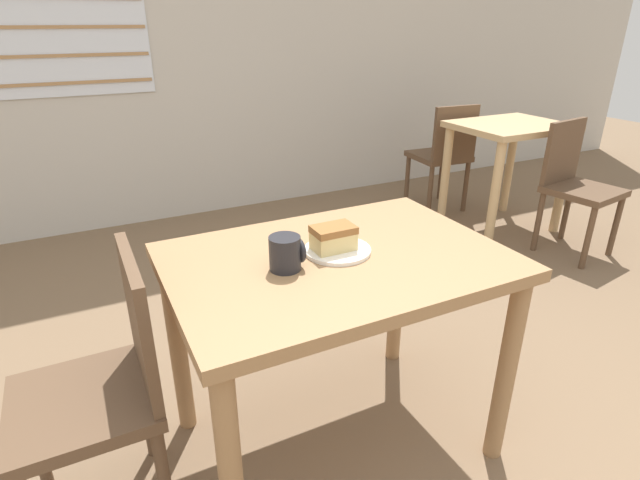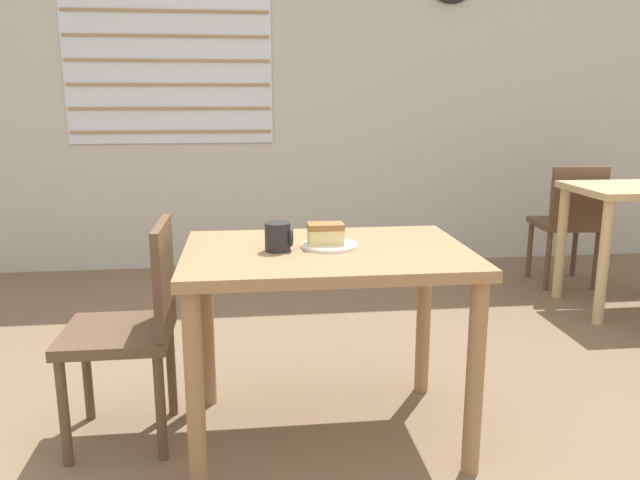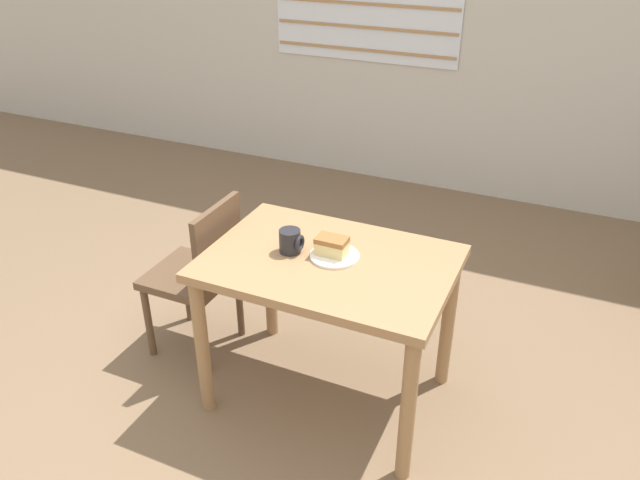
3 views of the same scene
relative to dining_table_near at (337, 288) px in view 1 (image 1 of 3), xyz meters
The scene contains 9 objects.
wall_back 2.65m from the dining_table_near, 93.43° to the left, with size 10.00×0.10×2.80m.
dining_table_near is the anchor object (origin of this frame).
dining_table_far 2.35m from the dining_table_near, 31.84° to the left, with size 0.72×0.58×0.75m.
chair_near_window 0.72m from the dining_table_near, behind, with size 0.38×0.38×0.82m.
chair_far_corner 2.24m from the dining_table_near, 19.83° to the left, with size 0.44×0.44×0.82m.
chair_far_opposite 2.53m from the dining_table_near, 42.84° to the left, with size 0.41×0.41×0.82m.
plate 0.12m from the dining_table_near, 62.64° to the left, with size 0.21×0.21×0.01m.
cake_slice 0.17m from the dining_table_near, 91.73° to the left, with size 0.13×0.09×0.08m.
coffee_mug 0.24m from the dining_table_near, behind, with size 0.10×0.09×0.10m.
Camera 1 is at (-0.51, -0.69, 1.38)m, focal length 28.00 mm.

